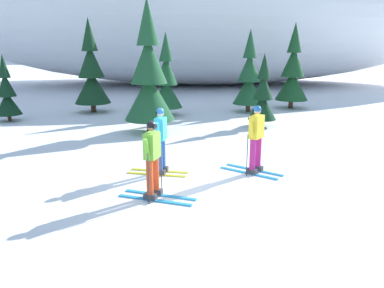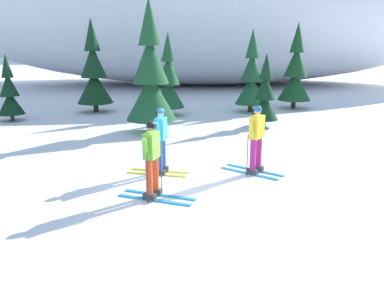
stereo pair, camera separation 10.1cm
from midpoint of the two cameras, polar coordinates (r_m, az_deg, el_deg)
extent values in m
plane|color=white|center=(9.23, -0.47, -6.30)|extent=(120.00, 120.00, 0.00)
cube|color=gold|center=(10.00, -5.10, -4.59)|extent=(1.57, 0.51, 0.03)
cube|color=gold|center=(10.27, -4.60, -4.05)|extent=(1.57, 0.51, 0.03)
cube|color=#38383D|center=(9.95, -4.56, -4.23)|extent=(0.31, 0.21, 0.12)
cube|color=#38383D|center=(10.22, -4.08, -3.69)|extent=(0.31, 0.21, 0.12)
cylinder|color=#2D519E|center=(9.81, -4.61, -1.74)|extent=(0.15, 0.15, 0.78)
cylinder|color=#2D519E|center=(10.09, -4.12, -1.26)|extent=(0.15, 0.15, 0.78)
cube|color=#33B7D6|center=(9.78, -4.44, 2.32)|extent=(0.33, 0.43, 0.58)
cylinder|color=#33B7D6|center=(9.57, -4.84, 1.69)|extent=(0.17, 0.29, 0.58)
cylinder|color=#33B7D6|center=(10.02, -4.04, 2.30)|extent=(0.17, 0.29, 0.58)
sphere|color=beige|center=(9.70, -4.49, 4.71)|extent=(0.19, 0.19, 0.19)
sphere|color=#2366B2|center=(9.70, -4.49, 4.88)|extent=(0.21, 0.21, 0.21)
cube|color=black|center=(9.72, -4.95, 4.78)|extent=(0.07, 0.15, 0.07)
cylinder|color=#2D2D33|center=(9.65, -5.26, -1.80)|extent=(0.02, 0.02, 1.16)
cylinder|color=#2D2D33|center=(9.81, -5.19, -4.70)|extent=(0.07, 0.07, 0.01)
cylinder|color=#2D2D33|center=(10.26, -4.17, -0.77)|extent=(0.02, 0.02, 1.16)
cylinder|color=#2D2D33|center=(10.41, -4.12, -3.52)|extent=(0.07, 0.07, 0.01)
cube|color=#2893CC|center=(8.67, -4.55, -7.66)|extent=(1.64, 0.75, 0.03)
cube|color=#2893CC|center=(8.41, -5.43, -8.43)|extent=(1.64, 0.75, 0.03)
cube|color=#38383D|center=(8.68, -5.17, -7.11)|extent=(0.31, 0.24, 0.12)
cube|color=#38383D|center=(8.42, -6.07, -7.86)|extent=(0.31, 0.24, 0.12)
cylinder|color=#DB471E|center=(8.53, -5.23, -4.32)|extent=(0.15, 0.15, 0.77)
cylinder|color=#DB471E|center=(8.26, -6.15, -4.99)|extent=(0.15, 0.15, 0.77)
cube|color=#75C638|center=(8.20, -5.80, -0.21)|extent=(0.37, 0.46, 0.57)
cylinder|color=#75C638|center=(8.43, -5.07, -0.18)|extent=(0.20, 0.29, 0.58)
cylinder|color=#75C638|center=(7.99, -6.55, -1.04)|extent=(0.20, 0.29, 0.58)
sphere|color=#A37556|center=(8.10, -5.88, 2.61)|extent=(0.19, 0.19, 0.19)
sphere|color=black|center=(8.09, -5.88, 2.81)|extent=(0.21, 0.21, 0.21)
cube|color=black|center=(8.06, -5.36, 2.64)|extent=(0.09, 0.15, 0.07)
cylinder|color=#2D2D33|center=(8.65, -4.38, -3.81)|extent=(0.02, 0.02, 1.13)
cylinder|color=#2D2D33|center=(8.82, -4.31, -6.94)|extent=(0.07, 0.07, 0.01)
cylinder|color=#2D2D33|center=(8.07, -6.33, -5.25)|extent=(0.02, 0.02, 1.13)
cylinder|color=#2D2D33|center=(8.26, -6.23, -8.56)|extent=(0.07, 0.07, 0.01)
cube|color=#2893CC|center=(10.16, 8.84, -4.40)|extent=(1.37, 1.15, 0.03)
cube|color=#2893CC|center=(10.44, 9.71, -3.90)|extent=(1.37, 1.15, 0.03)
cube|color=#38383D|center=(10.09, 9.36, -4.10)|extent=(0.31, 0.29, 0.12)
cube|color=#38383D|center=(10.38, 10.22, -3.60)|extent=(0.31, 0.29, 0.12)
cylinder|color=#B7237A|center=(9.95, 9.47, -1.57)|extent=(0.15, 0.15, 0.81)
cylinder|color=#B7237A|center=(10.25, 10.34, -1.14)|extent=(0.15, 0.15, 0.81)
cube|color=yellow|center=(9.93, 10.09, 2.55)|extent=(0.46, 0.49, 0.60)
cylinder|color=yellow|center=(9.71, 9.37, 2.01)|extent=(0.25, 0.28, 0.58)
cylinder|color=yellow|center=(10.17, 10.75, 2.53)|extent=(0.25, 0.28, 0.58)
sphere|color=beige|center=(9.85, 10.20, 4.96)|extent=(0.19, 0.19, 0.19)
sphere|color=#2366B2|center=(9.85, 10.20, 5.13)|extent=(0.21, 0.21, 0.21)
cube|color=black|center=(9.88, 9.78, 5.07)|extent=(0.12, 0.14, 0.07)
cylinder|color=#2D2D33|center=(9.82, 8.66, -1.73)|extent=(0.02, 0.02, 1.12)
cylinder|color=#2D2D33|center=(9.97, 8.55, -4.49)|extent=(0.07, 0.07, 0.01)
cylinder|color=#2D2D33|center=(10.43, 10.50, -0.84)|extent=(0.02, 0.02, 1.12)
cylinder|color=#2D2D33|center=(10.57, 10.37, -3.44)|extent=(0.07, 0.07, 0.01)
cylinder|color=#47301E|center=(18.89, -25.38, 3.80)|extent=(0.16, 0.16, 0.40)
cone|color=black|center=(18.80, -25.58, 5.62)|extent=(1.14, 1.14, 1.02)
cone|color=black|center=(18.71, -25.86, 8.09)|extent=(0.82, 0.82, 1.02)
cone|color=black|center=(18.65, -26.14, 10.58)|extent=(0.50, 0.50, 1.02)
cylinder|color=#47301E|center=(19.95, -14.18, 5.62)|extent=(0.25, 0.25, 0.63)
cone|color=#14381E|center=(19.83, -14.35, 8.34)|extent=(1.79, 1.79, 1.60)
cone|color=#14381E|center=(19.74, -14.59, 12.04)|extent=(1.29, 1.29, 1.60)
cone|color=#14381E|center=(19.73, -14.84, 15.75)|extent=(0.79, 0.79, 1.60)
cylinder|color=#47301E|center=(14.89, -5.90, 3.12)|extent=(0.27, 0.27, 0.68)
cone|color=#1E512D|center=(14.72, -6.01, 7.08)|extent=(1.95, 1.95, 1.74)
cone|color=#1E512D|center=(14.60, -6.16, 12.51)|extent=(1.40, 1.40, 1.74)
cone|color=#1E512D|center=(14.62, -6.31, 17.98)|extent=(0.86, 0.86, 1.74)
cylinder|color=#47301E|center=(18.42, -3.35, 5.16)|extent=(0.21, 0.21, 0.53)
cone|color=#1E512D|center=(18.30, -3.38, 7.66)|extent=(1.52, 1.52, 1.36)
cone|color=#1E512D|center=(18.20, -3.44, 11.06)|extent=(1.09, 1.09, 1.36)
cone|color=#1E512D|center=(18.16, -3.49, 14.49)|extent=(0.67, 0.67, 1.36)
cylinder|color=#47301E|center=(16.14, 10.95, 3.34)|extent=(0.16, 0.16, 0.41)
cone|color=#14381E|center=(16.03, 11.06, 5.52)|extent=(1.17, 1.17, 1.05)
cone|color=#14381E|center=(15.92, 11.20, 8.50)|extent=(0.84, 0.84, 1.05)
cone|color=#14381E|center=(15.85, 11.36, 11.51)|extent=(0.51, 0.51, 1.05)
cylinder|color=#47301E|center=(19.61, 8.95, 5.63)|extent=(0.22, 0.22, 0.56)
cone|color=#1E512D|center=(19.50, 9.05, 8.09)|extent=(1.59, 1.59, 1.42)
cone|color=#1E512D|center=(19.40, 9.19, 11.43)|extent=(1.14, 1.14, 1.42)
cone|color=#1E512D|center=(19.37, 9.33, 14.79)|extent=(0.70, 0.70, 1.42)
cylinder|color=#47301E|center=(21.22, 15.21, 6.04)|extent=(0.24, 0.24, 0.61)
cone|color=#194723|center=(21.11, 15.38, 8.52)|extent=(1.73, 1.73, 1.55)
cone|color=#194723|center=(21.03, 15.61, 11.88)|extent=(1.25, 1.25, 1.55)
cone|color=#194723|center=(21.01, 15.85, 15.26)|extent=(0.76, 0.76, 1.55)
ellipsoid|color=white|center=(33.94, 2.82, 18.98)|extent=(43.84, 20.96, 11.71)
camera|label=1|loc=(0.05, -89.69, 0.08)|focal=35.29mm
camera|label=2|loc=(0.05, 90.31, -0.08)|focal=35.29mm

